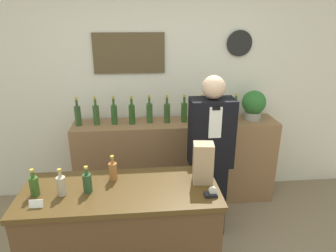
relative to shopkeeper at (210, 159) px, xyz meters
name	(u,v)px	position (x,y,z in m)	size (l,w,h in m)	color
back_wall	(157,86)	(-0.46, 0.87, 0.54)	(5.20, 0.09, 2.70)	silver
back_shelf	(176,161)	(-0.26, 0.60, -0.32)	(2.32, 0.42, 0.99)	#8E6642
display_counter	(124,239)	(-0.82, -0.64, -0.35)	(1.45, 0.61, 0.93)	#4C331E
shopkeeper	(210,159)	(0.00, 0.00, 0.00)	(0.41, 0.26, 1.63)	black
potted_plant	(254,104)	(0.64, 0.62, 0.36)	(0.27, 0.27, 0.34)	#9E998E
paper_bag	(203,163)	(-0.20, -0.60, 0.27)	(0.16, 0.14, 0.32)	tan
tape_dispenser	(211,193)	(-0.18, -0.80, 0.14)	(0.09, 0.06, 0.07)	black
price_card_left	(36,204)	(-1.37, -0.82, 0.14)	(0.09, 0.02, 0.06)	white
counter_bottle_0	(34,185)	(-1.42, -0.67, 0.19)	(0.06, 0.06, 0.20)	#31531E
counter_bottle_1	(61,185)	(-1.23, -0.68, 0.19)	(0.06, 0.06, 0.20)	tan
counter_bottle_2	(87,182)	(-1.05, -0.66, 0.19)	(0.06, 0.06, 0.20)	#294828
counter_bottle_3	(113,171)	(-0.88, -0.50, 0.19)	(0.06, 0.06, 0.20)	#9E6231
shelf_bottle_0	(78,115)	(-1.34, 0.60, 0.30)	(0.07, 0.07, 0.32)	#2E4B27
shelf_bottle_1	(96,114)	(-1.14, 0.61, 0.30)	(0.07, 0.07, 0.32)	#325326
shelf_bottle_2	(114,114)	(-0.95, 0.61, 0.30)	(0.07, 0.07, 0.32)	#2B5224
shelf_bottle_3	(132,114)	(-0.75, 0.60, 0.30)	(0.07, 0.07, 0.32)	#26501D
shelf_bottle_4	(149,112)	(-0.56, 0.62, 0.30)	(0.07, 0.07, 0.32)	#2E5727
shelf_bottle_5	(167,112)	(-0.36, 0.60, 0.30)	(0.07, 0.07, 0.32)	#314C22
shelf_bottle_6	(184,112)	(-0.17, 0.61, 0.30)	(0.07, 0.07, 0.32)	#2B4F1D
shelf_bottle_7	(202,112)	(0.03, 0.59, 0.30)	(0.07, 0.07, 0.32)	#305625
shelf_bottle_8	(218,111)	(0.22, 0.59, 0.30)	(0.07, 0.07, 0.32)	#2E571D
shelf_bottle_9	(235,111)	(0.42, 0.60, 0.30)	(0.07, 0.07, 0.32)	#2E5822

